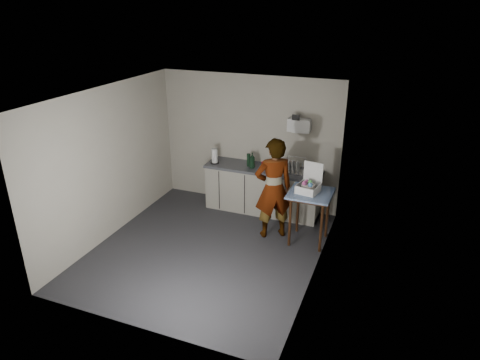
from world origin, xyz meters
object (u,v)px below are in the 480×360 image
at_px(soap_bottle, 252,160).
at_px(paper_towel, 215,156).
at_px(side_table, 310,199).
at_px(dark_bottle, 249,160).
at_px(dish_rack, 294,169).
at_px(bakery_box, 309,186).
at_px(kitchen_counter, 263,191).
at_px(standing_man, 273,189).
at_px(soda_can, 263,164).

height_order(soap_bottle, paper_towel, same).
relative_size(side_table, dark_bottle, 3.73).
height_order(side_table, dark_bottle, dark_bottle).
height_order(dish_rack, bakery_box, bakery_box).
bearing_deg(dark_bottle, side_table, -29.84).
distance_m(soap_bottle, dish_rack, 0.81).
bearing_deg(kitchen_counter, dish_rack, -0.04).
distance_m(standing_man, dark_bottle, 1.13).
bearing_deg(bakery_box, dark_bottle, 160.85).
bearing_deg(soap_bottle, bakery_box, -29.94).
height_order(paper_towel, dish_rack, paper_towel).
bearing_deg(standing_man, soda_can, -93.91).
relative_size(soda_can, paper_towel, 0.37).
xyz_separation_m(side_table, dish_rack, (-0.50, 0.81, 0.17)).
xyz_separation_m(standing_man, bakery_box, (0.59, 0.04, 0.13)).
xyz_separation_m(side_table, paper_towel, (-2.07, 0.71, 0.25)).
height_order(kitchen_counter, soap_bottle, soap_bottle).
bearing_deg(paper_towel, dark_bottle, 7.73).
bearing_deg(dark_bottle, bakery_box, -30.30).
distance_m(dark_bottle, dish_rack, 0.90).
height_order(side_table, bakery_box, bakery_box).
height_order(soda_can, bakery_box, bakery_box).
height_order(standing_man, dark_bottle, standing_man).
distance_m(dark_bottle, paper_towel, 0.68).
distance_m(side_table, dark_bottle, 1.62).
xyz_separation_m(side_table, soap_bottle, (-1.30, 0.73, 0.25)).
distance_m(kitchen_counter, dish_rack, 0.81).
relative_size(side_table, standing_man, 0.51).
relative_size(soda_can, dish_rack, 0.29).
height_order(dark_bottle, paper_towel, paper_towel).
distance_m(standing_man, paper_towel, 1.61).
xyz_separation_m(standing_man, soap_bottle, (-0.66, 0.76, 0.16)).
relative_size(kitchen_counter, soap_bottle, 7.54).
height_order(kitchen_counter, dark_bottle, dark_bottle).
bearing_deg(dish_rack, bakery_box, -60.47).
relative_size(kitchen_counter, side_table, 2.43).
xyz_separation_m(soap_bottle, dark_bottle, (-0.10, 0.07, -0.02)).
distance_m(soda_can, dish_rack, 0.62).
bearing_deg(soap_bottle, side_table, -29.45).
bearing_deg(soda_can, side_table, -36.92).
xyz_separation_m(soap_bottle, bakery_box, (1.25, -0.72, -0.03)).
bearing_deg(soap_bottle, standing_man, -49.06).
bearing_deg(bakery_box, standing_man, -165.10).
relative_size(dark_bottle, dish_rack, 0.65).
bearing_deg(side_table, dark_bottle, 150.27).
relative_size(kitchen_counter, bakery_box, 4.72).
height_order(kitchen_counter, side_table, side_table).
height_order(soda_can, dark_bottle, dark_bottle).
height_order(standing_man, bakery_box, standing_man).
distance_m(standing_man, soap_bottle, 1.02).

